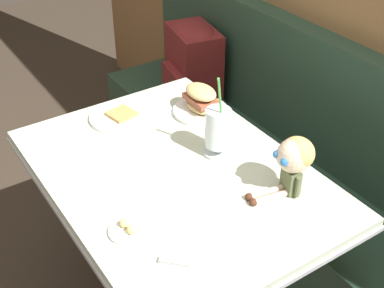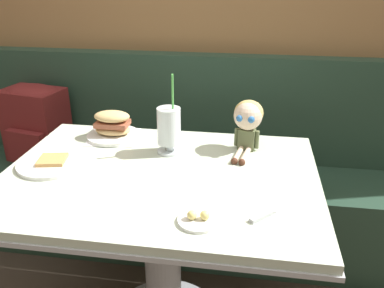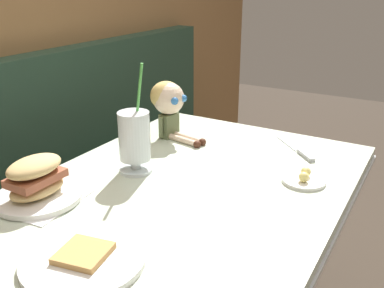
% 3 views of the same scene
% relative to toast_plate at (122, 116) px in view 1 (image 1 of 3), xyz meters
% --- Properties ---
extents(booth_bench, '(2.60, 0.48, 1.00)m').
position_rel_toast_plate_xyz_m(booth_bench, '(0.40, 0.62, -0.42)').
color(booth_bench, '#233D2D').
rests_on(booth_bench, ground).
extents(diner_table, '(1.11, 0.81, 0.74)m').
position_rel_toast_plate_xyz_m(diner_table, '(0.40, -0.00, -0.21)').
color(diner_table, beige).
rests_on(diner_table, ground).
extents(toast_plate, '(0.25, 0.25, 0.03)m').
position_rel_toast_plate_xyz_m(toast_plate, '(0.00, 0.00, 0.00)').
color(toast_plate, white).
rests_on(toast_plate, diner_table).
extents(milkshake_glass, '(0.10, 0.10, 0.32)m').
position_rel_toast_plate_xyz_m(milkshake_glass, '(0.40, 0.17, 0.09)').
color(milkshake_glass, silver).
rests_on(milkshake_glass, diner_table).
extents(sandwich_plate, '(0.22, 0.22, 0.12)m').
position_rel_toast_plate_xyz_m(sandwich_plate, '(0.14, 0.28, 0.04)').
color(sandwich_plate, white).
rests_on(sandwich_plate, diner_table).
extents(butter_saucer, '(0.12, 0.12, 0.04)m').
position_rel_toast_plate_xyz_m(butter_saucer, '(0.57, -0.27, 0.00)').
color(butter_saucer, white).
rests_on(butter_saucer, diner_table).
extents(butter_knife, '(0.18, 0.18, 0.01)m').
position_rel_toast_plate_xyz_m(butter_knife, '(0.78, -0.20, -0.00)').
color(butter_knife, silver).
rests_on(butter_knife, diner_table).
extents(seated_doll, '(0.13, 0.23, 0.20)m').
position_rel_toast_plate_xyz_m(seated_doll, '(0.69, 0.25, 0.12)').
color(seated_doll, '#5B6642').
rests_on(seated_doll, diner_table).
extents(backpack, '(0.33, 0.29, 0.41)m').
position_rel_toast_plate_xyz_m(backpack, '(-0.40, 0.60, -0.09)').
color(backpack, maroon).
rests_on(backpack, booth_bench).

